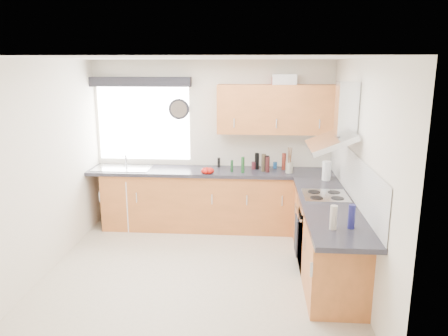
# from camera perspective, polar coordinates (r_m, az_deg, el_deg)

# --- Properties ---
(ground_plane) EXTENTS (3.60, 3.60, 0.00)m
(ground_plane) POSITION_cam_1_polar(r_m,az_deg,el_deg) (5.37, -3.43, -13.61)
(ground_plane) COLOR beige
(ceiling) EXTENTS (3.60, 3.60, 0.02)m
(ceiling) POSITION_cam_1_polar(r_m,az_deg,el_deg) (4.78, -3.87, 14.13)
(ceiling) COLOR white
(ceiling) RESTS_ON wall_back
(wall_back) EXTENTS (3.60, 0.02, 2.50)m
(wall_back) POSITION_cam_1_polar(r_m,az_deg,el_deg) (6.68, -1.53, 3.20)
(wall_back) COLOR silver
(wall_back) RESTS_ON ground_plane
(wall_front) EXTENTS (3.60, 0.02, 2.50)m
(wall_front) POSITION_cam_1_polar(r_m,az_deg,el_deg) (3.24, -8.02, -8.34)
(wall_front) COLOR silver
(wall_front) RESTS_ON ground_plane
(wall_left) EXTENTS (0.02, 3.60, 2.50)m
(wall_left) POSITION_cam_1_polar(r_m,az_deg,el_deg) (5.47, -22.66, -0.18)
(wall_left) COLOR silver
(wall_left) RESTS_ON ground_plane
(wall_right) EXTENTS (0.02, 3.60, 2.50)m
(wall_right) POSITION_cam_1_polar(r_m,az_deg,el_deg) (5.01, 17.21, -0.92)
(wall_right) COLOR silver
(wall_right) RESTS_ON ground_plane
(window) EXTENTS (1.40, 0.02, 1.10)m
(window) POSITION_cam_1_polar(r_m,az_deg,el_deg) (6.80, -10.43, 5.74)
(window) COLOR silver
(window) RESTS_ON wall_back
(window_blind) EXTENTS (1.50, 0.18, 0.14)m
(window_blind) POSITION_cam_1_polar(r_m,az_deg,el_deg) (6.66, -10.87, 11.00)
(window_blind) COLOR black
(window_blind) RESTS_ON wall_back
(splashback) EXTENTS (0.01, 3.00, 0.54)m
(splashback) POSITION_cam_1_polar(r_m,az_deg,el_deg) (5.31, 16.35, -0.84)
(splashback) COLOR white
(splashback) RESTS_ON wall_right
(base_cab_back) EXTENTS (3.00, 0.58, 0.86)m
(base_cab_back) POSITION_cam_1_polar(r_m,az_deg,el_deg) (6.61, -2.61, -4.26)
(base_cab_back) COLOR #AA5D2C
(base_cab_back) RESTS_ON ground_plane
(base_cab_corner) EXTENTS (0.60, 0.60, 0.86)m
(base_cab_corner) POSITION_cam_1_polar(r_m,az_deg,el_deg) (6.60, 11.34, -4.53)
(base_cab_corner) COLOR #AA5D2C
(base_cab_corner) RESTS_ON ground_plane
(base_cab_right) EXTENTS (0.58, 2.10, 0.86)m
(base_cab_right) POSITION_cam_1_polar(r_m,az_deg,el_deg) (5.35, 13.17, -9.00)
(base_cab_right) COLOR #AA5D2C
(base_cab_right) RESTS_ON ground_plane
(worktop_back) EXTENTS (3.60, 0.62, 0.05)m
(worktop_back) POSITION_cam_1_polar(r_m,az_deg,el_deg) (6.46, -1.78, -0.47)
(worktop_back) COLOR black
(worktop_back) RESTS_ON base_cab_back
(worktop_right) EXTENTS (0.62, 2.42, 0.05)m
(worktop_right) POSITION_cam_1_polar(r_m,az_deg,el_deg) (5.05, 13.59, -4.88)
(worktop_right) COLOR black
(worktop_right) RESTS_ON base_cab_right
(sink) EXTENTS (0.84, 0.46, 0.10)m
(sink) POSITION_cam_1_polar(r_m,az_deg,el_deg) (6.71, -13.15, 0.29)
(sink) COLOR silver
(sink) RESTS_ON worktop_back
(oven) EXTENTS (0.56, 0.58, 0.85)m
(oven) POSITION_cam_1_polar(r_m,az_deg,el_deg) (5.49, 12.83, -8.45)
(oven) COLOR black
(oven) RESTS_ON ground_plane
(hob_plate) EXTENTS (0.52, 0.52, 0.01)m
(hob_plate) POSITION_cam_1_polar(r_m,az_deg,el_deg) (5.33, 13.11, -3.53)
(hob_plate) COLOR silver
(hob_plate) RESTS_ON worktop_right
(extractor_hood) EXTENTS (0.52, 0.78, 0.66)m
(extractor_hood) POSITION_cam_1_polar(r_m,az_deg,el_deg) (5.16, 14.71, 5.55)
(extractor_hood) COLOR silver
(extractor_hood) RESTS_ON wall_right
(upper_cabinets) EXTENTS (1.70, 0.35, 0.70)m
(upper_cabinets) POSITION_cam_1_polar(r_m,az_deg,el_deg) (6.40, 6.85, 7.63)
(upper_cabinets) COLOR #AA5D2C
(upper_cabinets) RESTS_ON wall_back
(washing_machine) EXTENTS (0.62, 0.61, 0.78)m
(washing_machine) POSITION_cam_1_polar(r_m,az_deg,el_deg) (6.79, -10.18, -4.34)
(washing_machine) COLOR silver
(washing_machine) RESTS_ON ground_plane
(wall_clock) EXTENTS (0.31, 0.04, 0.31)m
(wall_clock) POSITION_cam_1_polar(r_m,az_deg,el_deg) (6.63, -5.94, 7.64)
(wall_clock) COLOR black
(wall_clock) RESTS_ON wall_back
(casserole) EXTENTS (0.35, 0.26, 0.14)m
(casserole) POSITION_cam_1_polar(r_m,az_deg,el_deg) (6.47, 7.89, 11.42)
(casserole) COLOR silver
(casserole) RESTS_ON upper_cabinets
(storage_box) EXTENTS (0.22, 0.19, 0.10)m
(storage_box) POSITION_cam_1_polar(r_m,az_deg,el_deg) (6.47, 7.28, 11.24)
(storage_box) COLOR red
(storage_box) RESTS_ON upper_cabinets
(utensil_pot) EXTENTS (0.12, 0.12, 0.15)m
(utensil_pot) POSITION_cam_1_polar(r_m,az_deg,el_deg) (6.33, 8.53, 0.05)
(utensil_pot) COLOR gray
(utensil_pot) RESTS_ON worktop_back
(kitchen_roll) EXTENTS (0.14, 0.14, 0.26)m
(kitchen_roll) POSITION_cam_1_polar(r_m,az_deg,el_deg) (6.03, 13.25, -0.35)
(kitchen_roll) COLOR silver
(kitchen_roll) RESTS_ON worktop_right
(tomato_cluster) EXTENTS (0.21, 0.21, 0.07)m
(tomato_cluster) POSITION_cam_1_polar(r_m,az_deg,el_deg) (6.25, -2.18, -0.35)
(tomato_cluster) COLOR #A30F09
(tomato_cluster) RESTS_ON worktop_back
(jar_0) EXTENTS (0.07, 0.07, 0.23)m
(jar_0) POSITION_cam_1_polar(r_m,az_deg,el_deg) (6.37, 5.60, 0.58)
(jar_0) COLOR black
(jar_0) RESTS_ON worktop_back
(jar_1) EXTENTS (0.06, 0.06, 0.25)m
(jar_1) POSITION_cam_1_polar(r_m,az_deg,el_deg) (6.51, 7.83, 0.85)
(jar_1) COLOR maroon
(jar_1) RESTS_ON worktop_back
(jar_2) EXTENTS (0.04, 0.04, 0.17)m
(jar_2) POSITION_cam_1_polar(r_m,az_deg,el_deg) (6.31, 1.03, 0.25)
(jar_2) COLOR #163E1D
(jar_2) RESTS_ON worktop_back
(jar_3) EXTENTS (0.05, 0.05, 0.23)m
(jar_3) POSITION_cam_1_polar(r_m,az_deg,el_deg) (6.27, 2.47, 0.41)
(jar_3) COLOR #19471F
(jar_3) RESTS_ON worktop_back
(jar_4) EXTENTS (0.07, 0.07, 0.25)m
(jar_4) POSITION_cam_1_polar(r_m,az_deg,el_deg) (6.37, 5.20, 0.69)
(jar_4) COLOR #322A1C
(jar_4) RESTS_ON worktop_back
(jar_5) EXTENTS (0.06, 0.06, 0.23)m
(jar_5) POSITION_cam_1_polar(r_m,az_deg,el_deg) (6.33, 5.71, 0.46)
(jar_5) COLOR #331212
(jar_5) RESTS_ON worktop_back
(jar_6) EXTENTS (0.06, 0.06, 0.24)m
(jar_6) POSITION_cam_1_polar(r_m,az_deg,el_deg) (6.50, 4.32, 0.91)
(jar_6) COLOR black
(jar_6) RESTS_ON worktop_back
(jar_7) EXTENTS (0.06, 0.06, 0.09)m
(jar_7) POSITION_cam_1_polar(r_m,az_deg,el_deg) (6.59, 6.69, 0.38)
(jar_7) COLOR #1D4F8B
(jar_7) RESTS_ON worktop_back
(jar_8) EXTENTS (0.07, 0.07, 0.11)m
(jar_8) POSITION_cam_1_polar(r_m,az_deg,el_deg) (6.51, 3.90, 0.34)
(jar_8) COLOR #43181E
(jar_8) RESTS_ON worktop_back
(jar_9) EXTENTS (0.04, 0.04, 0.14)m
(jar_9) POSITION_cam_1_polar(r_m,az_deg,el_deg) (6.61, -0.68, 0.74)
(jar_9) COLOR black
(jar_9) RESTS_ON worktop_back
(bottle_0) EXTENTS (0.07, 0.07, 0.24)m
(bottle_0) POSITION_cam_1_polar(r_m,az_deg,el_deg) (4.35, 16.33, -6.12)
(bottle_0) COLOR navy
(bottle_0) RESTS_ON worktop_right
(bottle_1) EXTENTS (0.07, 0.07, 0.24)m
(bottle_1) POSITION_cam_1_polar(r_m,az_deg,el_deg) (4.28, 14.11, -6.29)
(bottle_1) COLOR #B2A698
(bottle_1) RESTS_ON worktop_right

